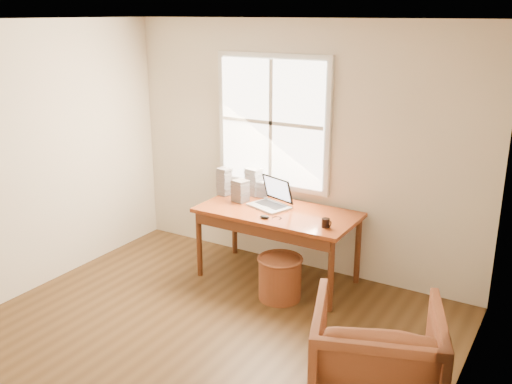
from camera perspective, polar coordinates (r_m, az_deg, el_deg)
room_shell at (r=4.26m, az=-8.58°, el=-0.92°), size 4.04×4.54×2.64m
desk at (r=5.73m, az=2.19°, el=-2.07°), size 1.60×0.80×0.04m
armchair at (r=4.13m, az=11.87°, el=-15.98°), size 1.09×1.11×0.80m
wicker_stool at (r=5.55m, az=2.41°, el=-8.64°), size 0.43×0.43×0.41m
laptop at (r=5.77m, az=1.33°, el=-0.12°), size 0.52×0.54×0.30m
mouse at (r=5.50m, az=0.87°, el=-2.50°), size 0.10×0.07×0.03m
coffee_mug at (r=5.31m, az=6.98°, el=-3.09°), size 0.08×0.08×0.09m
cd_stack_a at (r=6.17m, az=-0.23°, el=1.05°), size 0.17×0.16×0.30m
cd_stack_b at (r=5.97m, az=-1.60°, el=0.13°), size 0.18×0.16×0.23m
cd_stack_c at (r=6.18m, az=-3.19°, el=1.03°), size 0.15×0.14×0.30m
cd_stack_d at (r=6.14m, az=0.55°, el=0.34°), size 0.16×0.15×0.17m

